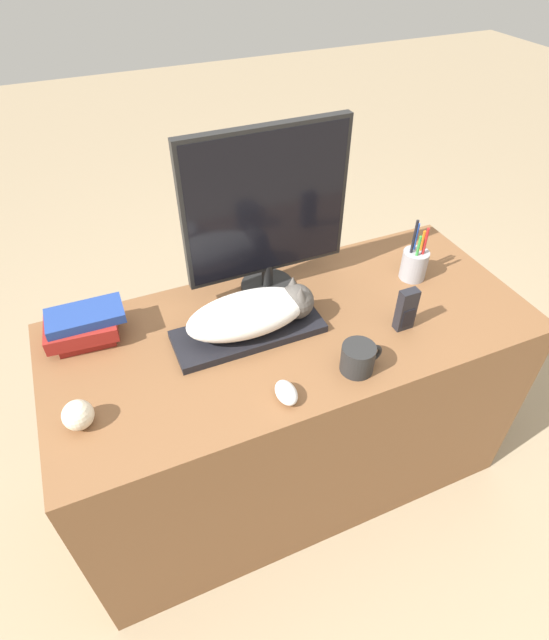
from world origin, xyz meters
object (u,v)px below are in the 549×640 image
Objects in this scene: computer_mouse at (286,393)px; keyboard at (248,332)px; coffee_mug at (359,358)px; pen_cup at (414,263)px; phone at (406,310)px; baseball at (78,415)px; book_stack at (83,325)px; monitor at (268,209)px; cat at (256,312)px.

keyboard is at bearing 90.67° from computer_mouse.
coffee_mug is 0.48m from pen_cup.
phone reaches higher than coffee_mug.
keyboard is at bearing 132.49° from coffee_mug.
keyboard is 5.31× the size of computer_mouse.
phone is (-0.17, -0.20, 0.01)m from pen_cup.
baseball is (-0.71, 0.10, -0.00)m from coffee_mug.
keyboard is 5.80× the size of baseball.
pen_cup is (0.60, 0.05, 0.04)m from keyboard.
coffee_mug reaches higher than keyboard.
phone is at bearing -20.33° from book_stack.
computer_mouse reaches higher than keyboard.
book_stack is at bearing 173.23° from pen_cup.
book_stack reaches higher than computer_mouse.
book_stack is at bearing -178.90° from monitor.
computer_mouse is at bearing -44.55° from book_stack.
monitor reaches higher than pen_cup.
pen_cup is at bearing -6.77° from book_stack.
cat is at bearing 0.00° from keyboard.
baseball is (-0.63, -0.32, -0.25)m from monitor.
book_stack is at bearing 147.83° from coffee_mug.
book_stack is (-0.44, 0.43, 0.03)m from computer_mouse.
book_stack is (0.05, 0.31, 0.01)m from baseball.
monitor is at bearing 26.93° from baseball.
cat is at bearing 159.71° from phone.
cat is 0.53m from baseball.
phone reaches higher than computer_mouse.
coffee_mug is 0.56× the size of pen_cup.
pen_cup reaches higher than phone.
monitor is 2.31× the size of book_stack.
monitor reaches higher than baseball.
cat is at bearing -20.36° from book_stack.
keyboard is 0.51m from baseball.
monitor is (0.14, 0.18, 0.28)m from keyboard.
computer_mouse is at bearing -89.33° from keyboard.
computer_mouse is (0.00, -0.26, 0.01)m from keyboard.
computer_mouse is 0.44m from phone.
computer_mouse is 0.61× the size of phone.
book_stack is (-0.87, 0.32, -0.02)m from phone.
keyboard is 0.26m from computer_mouse.
keyboard is 3.22× the size of phone.
cat is at bearing 85.24° from computer_mouse.
monitor is 0.53m from pen_cup.
phone is at bearing -20.29° from cat.
coffee_mug is (0.08, -0.42, -0.25)m from monitor.
pen_cup is (0.38, 0.29, 0.01)m from coffee_mug.
baseball is at bearing 179.29° from phone.
book_stack is at bearing 159.64° from cat.
coffee_mug is at bearing 4.59° from computer_mouse.
computer_mouse is (-0.02, -0.26, -0.06)m from cat.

